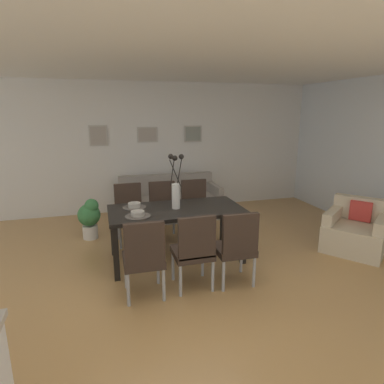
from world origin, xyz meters
TOP-DOWN VIEW (x-y plane):
  - ground_plane at (0.00, 0.00)m, footprint 9.00×9.00m
  - back_wall_panel at (0.00, 3.25)m, footprint 9.00×0.10m
  - ceiling_panel at (0.00, 0.40)m, footprint 9.00×7.20m
  - dining_table at (0.09, 0.70)m, footprint 1.80×0.88m
  - dining_chair_near_left at (-0.48, -0.17)m, footprint 0.45×0.45m
  - dining_chair_near_right at (-0.47, 1.54)m, footprint 0.46×0.46m
  - dining_chair_far_left at (0.10, -0.13)m, footprint 0.44×0.44m
  - dining_chair_far_right at (0.07, 1.54)m, footprint 0.44×0.44m
  - dining_chair_mid_left at (0.60, -0.17)m, footprint 0.45×0.45m
  - dining_chair_mid_right at (0.61, 1.54)m, footprint 0.45×0.45m
  - centerpiece_vase at (0.09, 0.71)m, footprint 0.21×0.23m
  - placemat_near_left at (-0.45, 0.51)m, footprint 0.32×0.32m
  - bowl_near_left at (-0.45, 0.51)m, footprint 0.17×0.17m
  - placemat_near_right at (-0.45, 0.90)m, footprint 0.32×0.32m
  - bowl_near_right at (-0.45, 0.90)m, footprint 0.17×0.17m
  - sofa at (0.39, 2.57)m, footprint 1.89×0.84m
  - armchair at (2.73, 0.28)m, footprint 1.12×1.12m
  - framed_picture_left at (-0.87, 3.18)m, footprint 0.35×0.03m
  - framed_picture_center at (0.09, 3.18)m, footprint 0.41×0.03m
  - framed_picture_right at (1.04, 3.18)m, footprint 0.37×0.03m
  - potted_plant at (-1.09, 1.83)m, footprint 0.36×0.36m

SIDE VIEW (x-z plane):
  - ground_plane at x=0.00m, z-range 0.00..0.00m
  - sofa at x=0.39m, z-range -0.12..0.68m
  - armchair at x=2.73m, z-range -0.09..0.66m
  - potted_plant at x=-1.09m, z-range 0.04..0.71m
  - dining_chair_near_left at x=-0.48m, z-range 0.05..0.97m
  - dining_chair_near_right at x=-0.47m, z-range 0.05..0.97m
  - dining_chair_far_left at x=0.10m, z-range 0.05..0.97m
  - dining_chair_far_right at x=0.07m, z-range 0.05..0.97m
  - dining_chair_mid_left at x=0.60m, z-range 0.05..0.97m
  - dining_chair_mid_right at x=0.61m, z-range 0.05..0.97m
  - dining_table at x=0.09m, z-range 0.29..1.03m
  - placemat_near_left at x=-0.45m, z-range 0.74..0.75m
  - placemat_near_right at x=-0.45m, z-range 0.74..0.75m
  - bowl_near_left at x=-0.45m, z-range 0.75..0.81m
  - bowl_near_right at x=-0.45m, z-range 0.75..0.81m
  - centerpiece_vase at x=0.09m, z-range 0.66..1.39m
  - back_wall_panel at x=0.00m, z-range 0.00..2.60m
  - framed_picture_left at x=-0.87m, z-range 1.37..1.77m
  - framed_picture_center at x=0.09m, z-range 1.42..1.72m
  - framed_picture_right at x=1.04m, z-range 1.40..1.74m
  - ceiling_panel at x=0.00m, z-range 2.60..2.68m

